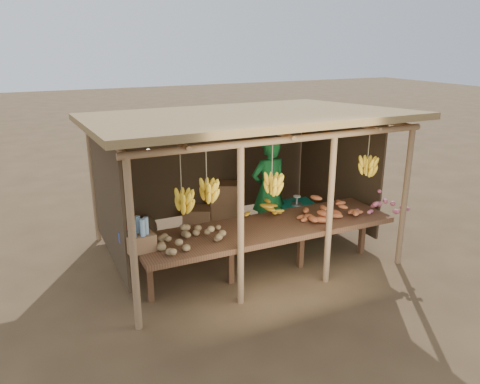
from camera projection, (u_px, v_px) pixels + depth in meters
name	position (u px, v px, depth m)	size (l,w,h in m)	color
ground	(240.00, 251.00, 7.96)	(60.00, 60.00, 0.00)	brown
stall_structure	(243.00, 143.00, 7.24)	(4.70, 3.50, 2.43)	#96714D
counter	(267.00, 230.00, 6.92)	(3.90, 1.05, 0.80)	brown
potato_heap	(196.00, 230.00, 6.27)	(1.02, 0.61, 0.37)	olive
sweet_potato_heap	(331.00, 206.00, 7.22)	(0.95, 0.57, 0.36)	#BA5C30
onion_heap	(383.00, 203.00, 7.35)	(0.82, 0.49, 0.36)	#CB6276
banana_pile	(262.00, 205.00, 7.26)	(0.62, 0.37, 0.35)	gold
tomato_basin	(134.00, 234.00, 6.38)	(0.41, 0.41, 0.22)	navy
bottle_box	(140.00, 238.00, 6.05)	(0.39, 0.32, 0.46)	#8B613E
vendor	(269.00, 189.00, 8.20)	(0.67, 0.44, 1.84)	#17682B
tarp_crate	(296.00, 218.00, 8.54)	(0.73, 0.65, 0.79)	brown
carton_stack	(216.00, 208.00, 8.91)	(1.19, 0.57, 0.82)	#8B613E
burlap_sacks	(137.00, 228.00, 8.33)	(0.74, 0.39, 0.52)	#44331F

